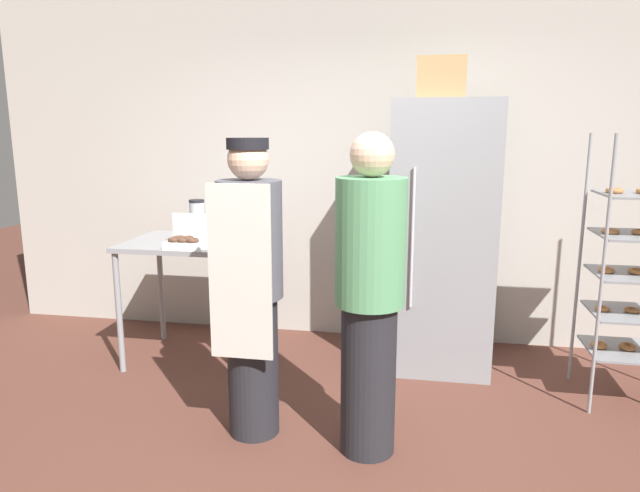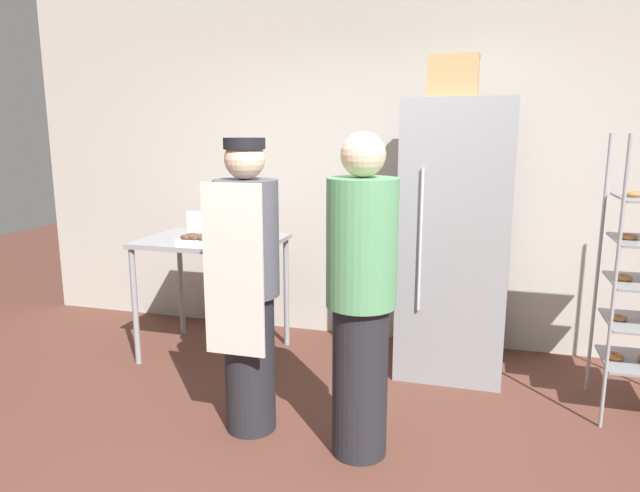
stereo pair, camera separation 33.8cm
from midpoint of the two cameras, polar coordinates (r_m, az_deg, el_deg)
The scene contains 11 objects.
ground_plane at distance 3.15m, azimuth -3.91°, elevation -21.97°, with size 14.00×14.00×0.00m, color brown.
back_wall at distance 4.75m, azimuth 2.27°, elevation 8.95°, with size 6.40×0.12×3.05m, color #B7B2A8.
refrigerator at distance 4.18m, azimuth 9.79°, elevation 0.80°, with size 0.73×0.67×1.94m.
baking_rack at distance 4.03m, azimuth 27.00°, elevation -2.51°, with size 0.57×0.53×1.72m.
prep_counter at distance 4.40m, azimuth -14.31°, elevation -0.91°, with size 1.03×0.76×0.93m.
donut_box at distance 4.13m, azimuth -15.61°, elevation 0.44°, with size 0.27×0.19×0.23m.
blender_pitcher at distance 4.45m, azimuth -14.32°, elevation 2.40°, with size 0.14×0.14×0.30m.
binder_stack at distance 4.36m, azimuth -10.90°, elevation 1.58°, with size 0.29×0.25×0.15m.
cardboard_storage_box at distance 4.07m, azimuth 9.59°, elevation 16.19°, with size 0.33×0.31×0.28m.
person_baker at distance 3.22m, azimuth -9.94°, elevation -4.01°, with size 0.36×0.38×1.70m.
person_customer at distance 2.99m, azimuth 1.76°, elevation -5.06°, with size 0.37×0.37×1.73m.
Camera 1 is at (0.50, -2.58, 1.73)m, focal length 32.00 mm.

